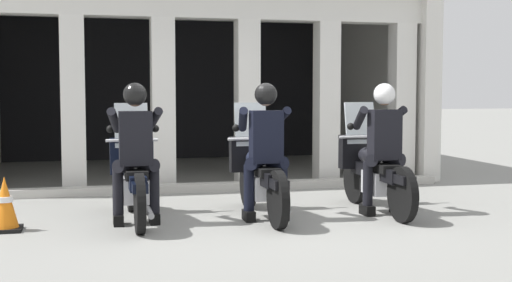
{
  "coord_description": "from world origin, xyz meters",
  "views": [
    {
      "loc": [
        -1.97,
        -7.66,
        1.49
      ],
      "look_at": [
        0.0,
        0.31,
        0.89
      ],
      "focal_mm": 47.57,
      "sensor_mm": 36.0,
      "label": 1
    }
  ],
  "objects_px": {
    "police_officer_right": "(383,137)",
    "motorcycle_right": "(373,171)",
    "motorcycle_left": "(134,177)",
    "police_officer_left": "(135,141)",
    "traffic_cone_flank": "(5,204)",
    "police_officer_center": "(265,139)",
    "motorcycle_center": "(260,174)"
  },
  "relations": [
    {
      "from": "police_officer_right",
      "to": "motorcycle_right",
      "type": "bearing_deg",
      "value": 100.74
    },
    {
      "from": "motorcycle_left",
      "to": "police_officer_left",
      "type": "distance_m",
      "value": 0.52
    },
    {
      "from": "motorcycle_right",
      "to": "police_officer_left",
      "type": "bearing_deg",
      "value": -165.35
    },
    {
      "from": "motorcycle_right",
      "to": "traffic_cone_flank",
      "type": "relative_size",
      "value": 3.46
    },
    {
      "from": "police_officer_right",
      "to": "police_officer_center",
      "type": "bearing_deg",
      "value": -168.63
    },
    {
      "from": "motorcycle_center",
      "to": "motorcycle_left",
      "type": "bearing_deg",
      "value": -172.94
    },
    {
      "from": "motorcycle_left",
      "to": "motorcycle_center",
      "type": "xyz_separation_m",
      "value": [
        1.47,
        -0.11,
        0.0
      ]
    },
    {
      "from": "police_officer_left",
      "to": "motorcycle_center",
      "type": "bearing_deg",
      "value": 13.76
    },
    {
      "from": "police_officer_left",
      "to": "traffic_cone_flank",
      "type": "distance_m",
      "value": 1.53
    },
    {
      "from": "police_officer_left",
      "to": "police_officer_center",
      "type": "distance_m",
      "value": 1.47
    },
    {
      "from": "motorcycle_left",
      "to": "police_officer_right",
      "type": "distance_m",
      "value": 3.0
    },
    {
      "from": "police_officer_left",
      "to": "motorcycle_center",
      "type": "height_order",
      "value": "police_officer_left"
    },
    {
      "from": "motorcycle_center",
      "to": "police_officer_center",
      "type": "relative_size",
      "value": 1.29
    },
    {
      "from": "police_officer_left",
      "to": "motorcycle_left",
      "type": "bearing_deg",
      "value": 96.59
    },
    {
      "from": "motorcycle_left",
      "to": "police_officer_center",
      "type": "xyz_separation_m",
      "value": [
        1.47,
        -0.39,
        0.44
      ]
    },
    {
      "from": "police_officer_center",
      "to": "motorcycle_right",
      "type": "bearing_deg",
      "value": 22.43
    },
    {
      "from": "motorcycle_center",
      "to": "police_officer_left",
      "type": "bearing_deg",
      "value": -161.93
    },
    {
      "from": "police_officer_left",
      "to": "motorcycle_center",
      "type": "relative_size",
      "value": 0.78
    },
    {
      "from": "motorcycle_center",
      "to": "motorcycle_right",
      "type": "distance_m",
      "value": 1.47
    },
    {
      "from": "police_officer_left",
      "to": "motorcycle_center",
      "type": "distance_m",
      "value": 1.55
    },
    {
      "from": "police_officer_center",
      "to": "police_officer_left",
      "type": "bearing_deg",
      "value": -172.94
    },
    {
      "from": "motorcycle_left",
      "to": "police_officer_left",
      "type": "xyz_separation_m",
      "value": [
        -0.0,
        -0.28,
        0.44
      ]
    },
    {
      "from": "police_officer_center",
      "to": "police_officer_right",
      "type": "relative_size",
      "value": 1.0
    },
    {
      "from": "traffic_cone_flank",
      "to": "motorcycle_right",
      "type": "bearing_deg",
      "value": 3.05
    },
    {
      "from": "police_officer_center",
      "to": "traffic_cone_flank",
      "type": "height_order",
      "value": "police_officer_center"
    },
    {
      "from": "motorcycle_left",
      "to": "police_officer_right",
      "type": "height_order",
      "value": "police_officer_right"
    },
    {
      "from": "motorcycle_right",
      "to": "traffic_cone_flank",
      "type": "xyz_separation_m",
      "value": [
        -4.33,
        -0.23,
        -0.21
      ]
    },
    {
      "from": "police_officer_left",
      "to": "police_officer_right",
      "type": "height_order",
      "value": "same"
    },
    {
      "from": "motorcycle_center",
      "to": "police_officer_right",
      "type": "bearing_deg",
      "value": 0.59
    },
    {
      "from": "motorcycle_left",
      "to": "traffic_cone_flank",
      "type": "xyz_separation_m",
      "value": [
        -1.39,
        -0.33,
        -0.21
      ]
    },
    {
      "from": "motorcycle_right",
      "to": "police_officer_right",
      "type": "height_order",
      "value": "police_officer_right"
    },
    {
      "from": "police_officer_left",
      "to": "motorcycle_right",
      "type": "bearing_deg",
      "value": 10.5
    }
  ]
}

